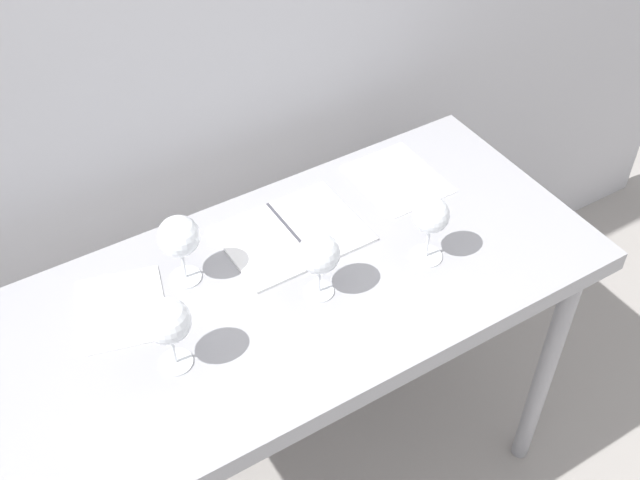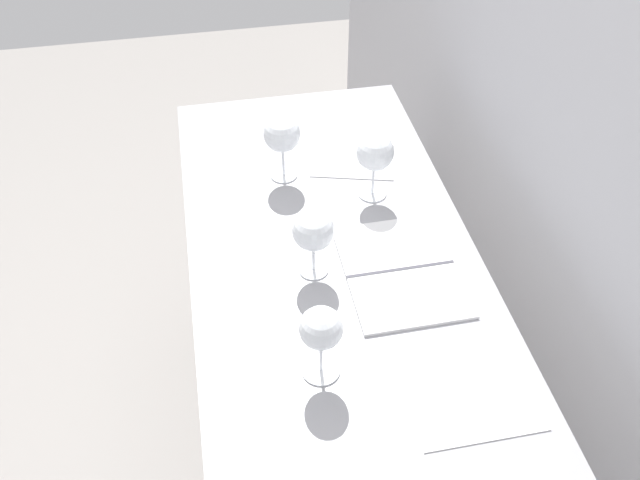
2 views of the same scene
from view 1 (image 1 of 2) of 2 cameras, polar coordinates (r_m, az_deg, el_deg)
The scene contains 9 objects.
back_wall at distance 1.88m, azimuth -10.01°, elevation 15.06°, with size 3.80×0.04×2.60m, color #BABABF.
steel_counter at distance 1.84m, azimuth -1.74°, elevation -5.28°, with size 1.40×0.65×0.90m.
wine_glass_near_left at distance 1.55m, azimuth -10.91°, elevation -5.89°, with size 0.09×0.09×0.18m.
wine_glass_near_center at distance 1.66m, azimuth -0.07°, elevation -1.06°, with size 0.09×0.09×0.17m.
wine_glass_near_right at distance 1.75m, azimuth 8.00°, elevation 1.64°, with size 0.08×0.08×0.17m.
wine_glass_far_left at distance 1.71m, azimuth -10.13°, elevation 0.15°, with size 0.09×0.09×0.17m.
open_notebook at distance 1.87m, azimuth -1.99°, elevation 0.44°, with size 0.32×0.25×0.01m.
tasting_sheet_upper at distance 2.03m, azimuth 5.63°, elevation 4.41°, with size 0.19×0.24×0.00m, color white.
tasting_sheet_lower at distance 1.76m, azimuth -14.07°, elevation -4.84°, with size 0.18×0.22×0.00m, color white.
Camera 1 is at (-0.58, -1.06, 2.18)m, focal length 44.37 mm.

